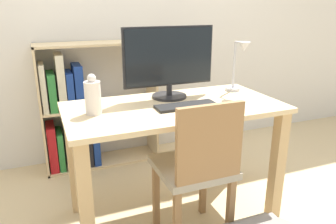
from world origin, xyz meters
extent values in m
plane|color=#CCB284|center=(0.00, 0.00, 0.00)|extent=(10.00, 10.00, 0.00)
cube|color=silver|center=(0.00, 1.09, 1.30)|extent=(8.00, 0.05, 2.60)
cube|color=#D8BC8C|center=(0.00, 0.00, 0.73)|extent=(1.28, 0.65, 0.03)
cube|color=tan|center=(-0.59, -0.27, 0.36)|extent=(0.07, 0.07, 0.72)
cube|color=tan|center=(0.59, -0.27, 0.36)|extent=(0.07, 0.07, 0.72)
cube|color=tan|center=(-0.59, 0.27, 0.36)|extent=(0.07, 0.07, 0.72)
cube|color=tan|center=(0.59, 0.27, 0.36)|extent=(0.07, 0.07, 0.72)
cylinder|color=#232326|center=(0.03, 0.17, 0.76)|extent=(0.22, 0.22, 0.02)
cylinder|color=#232326|center=(0.03, 0.17, 0.80)|extent=(0.04, 0.04, 0.08)
cube|color=#232326|center=(0.03, 0.17, 1.01)|extent=(0.59, 0.02, 0.36)
cube|color=black|center=(0.03, 0.17, 1.01)|extent=(0.56, 0.03, 0.34)
cube|color=black|center=(0.05, -0.06, 0.76)|extent=(0.36, 0.12, 0.02)
cylinder|color=silver|center=(-0.47, 0.01, 0.84)|extent=(0.09, 0.09, 0.18)
sphere|color=silver|center=(-0.47, 0.01, 0.94)|extent=(0.05, 0.05, 0.05)
cylinder|color=#B7B7BC|center=(0.51, 0.17, 0.76)|extent=(0.10, 0.10, 0.02)
cylinder|color=#B7B7BC|center=(0.51, 0.17, 0.92)|extent=(0.02, 0.02, 0.31)
cylinder|color=#B7B7BC|center=(0.51, 0.12, 1.08)|extent=(0.01, 0.10, 0.01)
cone|color=#B7B7BC|center=(0.51, 0.07, 1.06)|extent=(0.08, 0.08, 0.06)
cube|color=#9E937F|center=(0.02, -0.23, 0.45)|extent=(0.40, 0.40, 0.04)
cube|color=olive|center=(0.02, -0.41, 0.67)|extent=(0.36, 0.03, 0.40)
cube|color=olive|center=(0.18, -0.39, 0.21)|extent=(0.04, 0.04, 0.43)
cube|color=olive|center=(-0.15, -0.07, 0.21)|extent=(0.04, 0.04, 0.43)
cube|color=olive|center=(0.18, -0.07, 0.21)|extent=(0.04, 0.04, 0.43)
cube|color=#D8BC8C|center=(-0.75, 0.92, 0.52)|extent=(0.02, 0.28, 1.03)
cube|color=#D8BC8C|center=(0.18, 0.92, 0.52)|extent=(0.02, 0.28, 1.03)
cube|color=#D8BC8C|center=(-0.29, 0.92, 0.01)|extent=(0.94, 0.28, 0.02)
cube|color=#D8BC8C|center=(-0.29, 0.92, 1.02)|extent=(0.94, 0.28, 0.02)
cube|color=#D8BC8C|center=(-0.29, 0.92, 0.52)|extent=(0.90, 0.28, 0.02)
cube|color=red|center=(-0.69, 0.92, 0.21)|extent=(0.07, 0.24, 0.38)
cube|color=#2D7F38|center=(-0.63, 0.92, 0.18)|extent=(0.05, 0.24, 0.32)
cube|color=#2D7F38|center=(-0.57, 0.92, 0.25)|extent=(0.05, 0.24, 0.46)
cube|color=orange|center=(-0.50, 0.92, 0.16)|extent=(0.07, 0.24, 0.29)
cube|color=black|center=(-0.42, 0.92, 0.16)|extent=(0.07, 0.24, 0.28)
cube|color=navy|center=(-0.35, 0.92, 0.17)|extent=(0.05, 0.24, 0.31)
cube|color=beige|center=(-0.71, 0.92, 0.71)|extent=(0.04, 0.24, 0.37)
cube|color=#2D7F38|center=(-0.65, 0.92, 0.67)|extent=(0.05, 0.24, 0.29)
cube|color=beige|center=(-0.58, 0.92, 0.74)|extent=(0.06, 0.24, 0.43)
cube|color=navy|center=(-0.52, 0.92, 0.67)|extent=(0.05, 0.24, 0.29)
cube|color=navy|center=(-0.45, 0.92, 0.70)|extent=(0.07, 0.24, 0.34)
camera|label=1|loc=(-0.72, -1.71, 1.32)|focal=35.00mm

